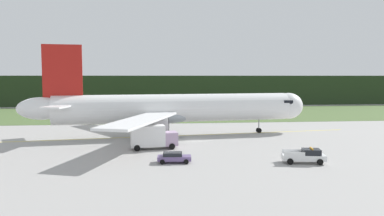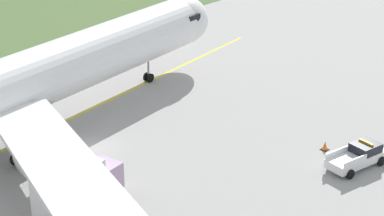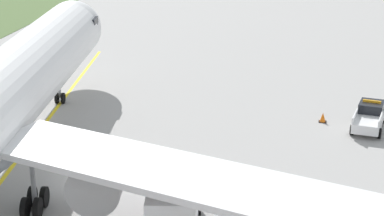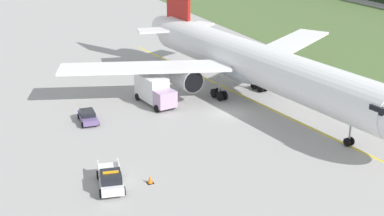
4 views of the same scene
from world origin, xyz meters
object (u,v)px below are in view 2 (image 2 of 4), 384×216
object	(u,v)px
airliner	(16,87)
apron_cone	(325,146)
catering_truck	(76,186)
ops_pickup_truck	(359,156)

from	to	relation	value
airliner	apron_cone	distance (m)	25.62
catering_truck	airliner	bearing A→B (deg)	73.72
ops_pickup_truck	catering_truck	xyz separation A→B (m)	(-18.85, 11.06, 0.95)
catering_truck	apron_cone	xyz separation A→B (m)	(19.48, -7.62, -1.48)
airliner	catering_truck	size ratio (longest dim) A/B	7.31
catering_truck	apron_cone	bearing A→B (deg)	-21.37
airliner	ops_pickup_truck	distance (m)	27.87
airliner	apron_cone	size ratio (longest dim) A/B	68.99
airliner	catering_truck	bearing A→B (deg)	-106.28
catering_truck	apron_cone	distance (m)	20.97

